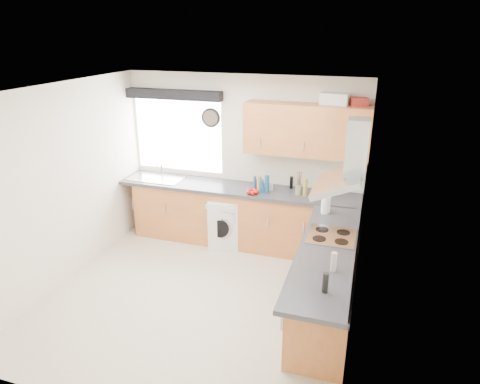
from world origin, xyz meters
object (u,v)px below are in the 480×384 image
(upper_cabinets, at_px, (306,130))
(washing_machine, at_px, (226,222))
(extractor_hood, at_px, (347,164))
(oven, at_px, (328,274))

(upper_cabinets, xyz_separation_m, washing_machine, (-1.10, -0.23, -1.42))
(extractor_hood, bearing_deg, oven, 180.00)
(oven, xyz_separation_m, washing_machine, (-1.65, 1.10, -0.05))
(extractor_hood, distance_m, washing_machine, 2.49)
(oven, height_order, washing_machine, oven)
(oven, relative_size, extractor_hood, 1.09)
(upper_cabinets, bearing_deg, extractor_hood, -63.87)
(extractor_hood, xyz_separation_m, washing_machine, (-1.75, 1.10, -1.39))
(washing_machine, bearing_deg, oven, -51.72)
(oven, relative_size, washing_machine, 1.13)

